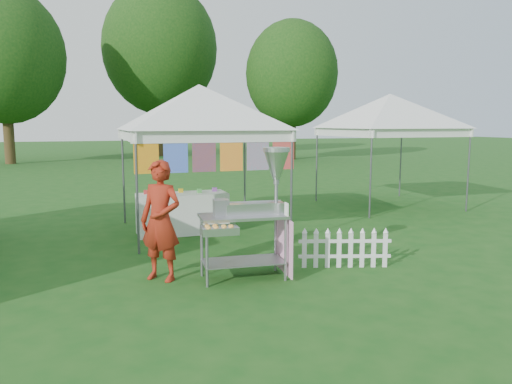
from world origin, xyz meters
name	(u,v)px	position (x,y,z in m)	size (l,w,h in m)	color
ground	(257,281)	(0.00, 0.00, 0.00)	(120.00, 120.00, 0.00)	#184E16
canopy_main	(199,85)	(0.00, 3.49, 2.99)	(4.24, 4.24, 3.45)	#59595E
canopy_right	(390,94)	(5.50, 5.00, 2.99)	(4.24, 4.24, 3.45)	#59595E
tree_left	(3,55)	(-6.00, 24.00, 5.83)	(6.40, 6.40, 9.53)	#3D2D16
tree_mid	(160,49)	(3.00, 28.00, 7.14)	(7.60, 7.60, 11.52)	#3D2D16
tree_right	(292,74)	(10.00, 22.00, 5.18)	(5.60, 5.60, 8.42)	#3D2D16
donut_cart	(257,202)	(0.05, 0.16, 1.11)	(1.42, 0.88, 1.89)	gray
vendor	(161,221)	(-1.26, 0.52, 0.86)	(0.63, 0.41, 1.72)	maroon
picket_fence	(345,249)	(1.51, 0.19, 0.29)	(1.38, 0.46, 0.56)	silver
display_table	(182,213)	(-0.39, 3.46, 0.41)	(1.80, 0.70, 0.82)	white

